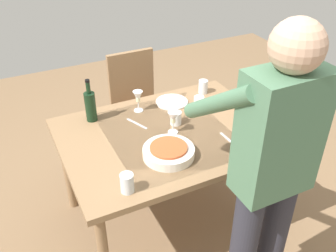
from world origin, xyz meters
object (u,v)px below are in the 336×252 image
person_server (270,170)px  wine_bottle (90,105)px  chair_near (136,99)px  wine_glass_right (138,98)px  wine_glass_left (173,118)px  water_cup_far_right (127,183)px  water_cup_near_left (176,118)px  water_cup_near_right (203,87)px  water_cup_far_left (199,102)px  dining_table (168,143)px  serving_bowl_pasta (169,152)px  dinner_plate_near (172,102)px

person_server → wine_bottle: person_server is taller
chair_near → wine_glass_right: size_ratio=6.03×
wine_glass_left → water_cup_far_right: 0.59m
water_cup_far_right → water_cup_near_left: bearing=-138.0°
water_cup_near_right → water_cup_far_left: bearing=52.2°
person_server → wine_glass_right: person_server is taller
dining_table → wine_bottle: bearing=-42.7°
wine_glass_left → serving_bowl_pasta: size_ratio=0.50×
dining_table → chair_near: 0.90m
water_cup_near_left → wine_glass_left: bearing=53.3°
chair_near → person_server: (-0.03, 1.65, 0.43)m
wine_bottle → serving_bowl_pasta: size_ratio=0.99×
person_server → chair_near: bearing=-89.0°
dining_table → wine_bottle: size_ratio=4.51×
dining_table → wine_bottle: 0.56m
dining_table → water_cup_far_left: bearing=-150.4°
wine_bottle → wine_glass_right: 0.32m
chair_near → wine_bottle: (0.52, 0.52, 0.34)m
water_cup_near_right → wine_bottle: bearing=0.5°
wine_glass_left → water_cup_near_right: size_ratio=1.50×
wine_glass_left → water_cup_far_left: wine_glass_left is taller
dining_table → wine_glass_right: size_ratio=8.84×
chair_near → serving_bowl_pasta: 1.16m
water_cup_near_left → chair_near: bearing=-92.6°
water_cup_far_right → water_cup_near_right: bearing=-139.7°
serving_bowl_pasta → dinner_plate_near: bearing=-118.2°
wine_glass_left → water_cup_far_right: (0.45, 0.38, -0.05)m
dining_table → person_server: size_ratio=0.79×
wine_bottle → water_cup_near_right: size_ratio=2.94×
wine_bottle → water_cup_far_left: wine_bottle is taller
wine_glass_right → dinner_plate_near: bearing=-179.9°
water_cup_near_left → water_cup_near_right: 0.48m
chair_near → wine_glass_right: bearing=70.6°
wine_glass_right → water_cup_near_right: wine_glass_right is taller
water_cup_near_right → water_cup_far_left: size_ratio=1.18×
wine_bottle → water_cup_far_right: (0.03, 0.75, -0.06)m
wine_bottle → water_cup_near_right: bearing=-179.5°
wine_glass_right → dinner_plate_near: (-0.26, -0.00, -0.10)m
water_cup_far_right → dinner_plate_near: water_cup_far_right is taller
dining_table → wine_glass_left: bearing=157.0°
chair_near → wine_bottle: size_ratio=3.07×
chair_near → water_cup_far_left: 0.77m
serving_bowl_pasta → chair_near: bearing=-101.9°
water_cup_near_left → water_cup_far_left: water_cup_near_left is taller
dinner_plate_near → dining_table: bearing=60.0°
wine_glass_right → water_cup_far_left: size_ratio=1.77×
water_cup_far_left → dinner_plate_near: size_ratio=0.37×
water_cup_near_right → serving_bowl_pasta: water_cup_near_right is taller
wine_glass_left → serving_bowl_pasta: (0.13, 0.21, -0.07)m
water_cup_near_left → wine_bottle: bearing=-30.9°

